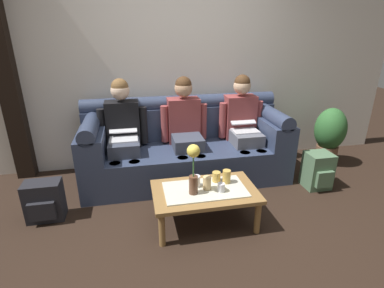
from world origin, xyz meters
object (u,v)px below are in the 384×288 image
person_left (123,129)px  cup_far_center (207,183)px  cup_near_right (221,187)px  cup_far_right (196,181)px  flower_vase (193,166)px  backpack_left (44,201)px  potted_plant (330,134)px  couch (185,148)px  coffee_table (205,194)px  cup_near_left (227,177)px  backpack_right (318,171)px  person_middle (185,125)px  cup_far_left (216,177)px  person_right (243,122)px

person_left → cup_far_center: (0.74, -1.00, -0.23)m
cup_near_right → cup_far_right: size_ratio=0.74×
cup_far_center → cup_far_right: cup_far_center is taller
person_left → flower_vase: 1.21m
backpack_left → potted_plant: (3.42, 0.59, 0.24)m
couch → coffee_table: size_ratio=2.50×
cup_near_right → cup_far_center: size_ratio=0.64×
cup_near_left → potted_plant: 1.92m
cup_far_center → backpack_right: 1.49m
cup_near_right → backpack_left: (-1.62, 0.43, -0.21)m
person_middle → cup_far_left: person_middle is taller
person_left → potted_plant: person_left is taller
cup_near_left → backpack_right: bearing=15.0°
cup_far_center → backpack_left: size_ratio=0.32×
couch → person_right: person_right is taller
cup_near_left → cup_far_right: size_ratio=1.18×
coffee_table → cup_far_center: bearing=-14.8°
potted_plant → couch: bearing=178.6°
couch → backpack_right: 1.57m
coffee_table → cup_near_left: bearing=18.3°
couch → person_right: size_ratio=1.97×
person_left → person_right: 1.44m
person_middle → cup_near_right: person_middle is taller
cup_near_left → cup_near_right: cup_near_left is taller
person_right → cup_far_center: bearing=-125.1°
cup_far_center → cup_far_right: size_ratio=1.15×
person_right → backpack_right: 1.04m
cup_far_center → backpack_left: bearing=166.4°
coffee_table → cup_far_center: cup_far_center is taller
cup_near_left → backpack_left: 1.76m
coffee_table → cup_near_left: size_ratio=7.49×
person_middle → cup_near_right: size_ratio=15.34×
person_middle → cup_far_center: size_ratio=9.84×
couch → cup_near_left: (0.23, -0.92, 0.06)m
cup_near_right → potted_plant: size_ratio=0.10×
cup_far_left → backpack_right: (1.30, 0.28, -0.20)m
coffee_table → person_middle: bearing=90.0°
couch → coffee_table: bearing=-90.0°
cup_near_right → backpack_right: 1.40m
cup_far_center → cup_far_left: bearing=45.5°
person_left → backpack_right: (2.16, -0.59, -0.45)m
potted_plant → cup_far_left: bearing=-155.2°
coffee_table → cup_far_right: 0.14m
person_middle → cup_far_right: size_ratio=11.30×
cup_far_center → backpack_right: size_ratio=0.30×
flower_vase → cup_far_left: flower_vase is taller
person_middle → potted_plant: person_middle is taller
couch → cup_far_right: 0.94m
cup_far_center → backpack_right: (1.42, 0.40, -0.22)m
coffee_table → person_right: bearing=54.1°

